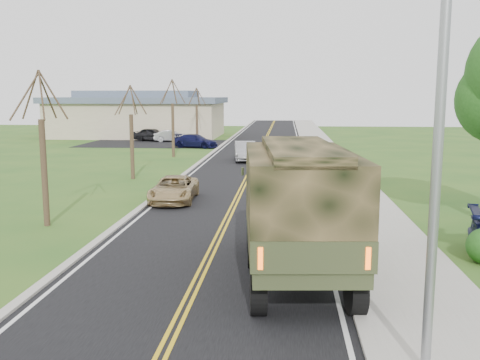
# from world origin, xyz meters

# --- Properties ---
(ground) EXTENTS (160.00, 160.00, 0.00)m
(ground) POSITION_xyz_m (0.00, 0.00, 0.00)
(ground) COLOR #28541C
(ground) RESTS_ON ground
(road) EXTENTS (8.00, 120.00, 0.01)m
(road) POSITION_xyz_m (0.00, 40.00, 0.01)
(road) COLOR black
(road) RESTS_ON ground
(curb_right) EXTENTS (0.30, 120.00, 0.12)m
(curb_right) POSITION_xyz_m (4.15, 40.00, 0.06)
(curb_right) COLOR #9E998E
(curb_right) RESTS_ON ground
(sidewalk_right) EXTENTS (3.20, 120.00, 0.10)m
(sidewalk_right) POSITION_xyz_m (5.90, 40.00, 0.05)
(sidewalk_right) COLOR #9E998E
(sidewalk_right) RESTS_ON ground
(curb_left) EXTENTS (0.30, 120.00, 0.10)m
(curb_left) POSITION_xyz_m (-4.15, 40.00, 0.05)
(curb_left) COLOR #9E998E
(curb_left) RESTS_ON ground
(street_light) EXTENTS (1.65, 0.22, 8.00)m
(street_light) POSITION_xyz_m (4.90, -0.50, 4.43)
(street_light) COLOR gray
(street_light) RESTS_ON ground
(bare_tree_a) EXTENTS (1.93, 2.26, 6.08)m
(bare_tree_a) POSITION_xyz_m (-7.00, 10.00, 2.63)
(bare_tree_a) COLOR #38281C
(bare_tree_a) RESTS_ON ground
(bare_tree_b) EXTENTS (1.83, 2.14, 5.73)m
(bare_tree_b) POSITION_xyz_m (-7.00, 22.00, 2.48)
(bare_tree_b) COLOR #38281C
(bare_tree_b) RESTS_ON ground
(bare_tree_c) EXTENTS (2.04, 2.39, 6.42)m
(bare_tree_c) POSITION_xyz_m (-7.00, 34.00, 2.78)
(bare_tree_c) COLOR #38281C
(bare_tree_c) RESTS_ON ground
(bare_tree_d) EXTENTS (1.88, 2.20, 5.91)m
(bare_tree_d) POSITION_xyz_m (-7.00, 46.00, 2.55)
(bare_tree_d) COLOR #38281C
(bare_tree_d) RESTS_ON ground
(commercial_building) EXTENTS (25.50, 21.50, 5.65)m
(commercial_building) POSITION_xyz_m (-15.98, 55.97, 2.69)
(commercial_building) COLOR tan
(commercial_building) RESTS_ON ground
(military_truck) EXTENTS (3.34, 7.91, 3.84)m
(military_truck) POSITION_xyz_m (2.71, 4.76, 2.20)
(military_truck) COLOR black
(military_truck) RESTS_ON ground
(suv_champagne) EXTENTS (2.21, 4.46, 1.22)m
(suv_champagne) POSITION_xyz_m (-3.00, 15.28, 0.61)
(suv_champagne) COLOR tan
(suv_champagne) RESTS_ON ground
(sedan_silver) EXTENTS (2.13, 4.73, 1.51)m
(sedan_silver) POSITION_xyz_m (-0.80, 31.84, 0.75)
(sedan_silver) COLOR #A2A3A7
(sedan_silver) RESTS_ON ground
(lot_car_dark) EXTENTS (4.62, 2.72, 1.48)m
(lot_car_dark) POSITION_xyz_m (-12.55, 49.05, 0.74)
(lot_car_dark) COLOR black
(lot_car_dark) RESTS_ON ground
(lot_car_silver) EXTENTS (4.16, 2.28, 1.30)m
(lot_car_silver) POSITION_xyz_m (-10.30, 48.51, 0.65)
(lot_car_silver) COLOR #B5B4BA
(lot_car_silver) RESTS_ON ground
(lot_car_navy) EXTENTS (4.87, 3.13, 1.31)m
(lot_car_navy) POSITION_xyz_m (-6.47, 42.00, 0.66)
(lot_car_navy) COLOR #0F1037
(lot_car_navy) RESTS_ON ground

